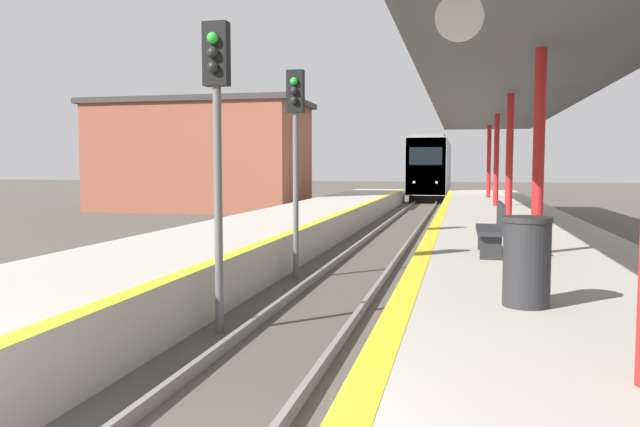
# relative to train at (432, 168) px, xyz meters

# --- Properties ---
(train) EXTENTS (2.65, 17.53, 4.61)m
(train) POSITION_rel_train_xyz_m (0.00, 0.00, 0.00)
(train) COLOR black
(train) RESTS_ON ground
(signal_near) EXTENTS (0.36, 0.31, 4.49)m
(signal_near) POSITION_rel_train_xyz_m (-1.14, -41.34, 0.80)
(signal_near) COLOR #595959
(signal_near) RESTS_ON ground
(signal_mid) EXTENTS (0.36, 0.31, 4.49)m
(signal_mid) POSITION_rel_train_xyz_m (-1.18, -36.82, 0.80)
(signal_mid) COLOR #595959
(signal_mid) RESTS_ON ground
(station_canopy) EXTENTS (4.61, 34.75, 3.82)m
(station_canopy) POSITION_rel_train_xyz_m (3.63, -31.17, 2.23)
(station_canopy) COLOR red
(station_canopy) RESTS_ON platform_right
(trash_bin) EXTENTS (0.54, 0.54, 1.00)m
(trash_bin) POSITION_rel_train_xyz_m (3.02, -42.60, -0.95)
(trash_bin) COLOR #262628
(trash_bin) RESTS_ON platform_right
(bench) EXTENTS (0.44, 1.58, 0.92)m
(bench) POSITION_rel_train_xyz_m (2.86, -38.48, -0.97)
(bench) COLOR #28282D
(bench) RESTS_ON platform_right
(station_building) EXTENTS (11.86, 6.56, 6.09)m
(station_building) POSITION_rel_train_xyz_m (-12.03, -16.92, 0.72)
(station_building) COLOR brown
(station_building) RESTS_ON ground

